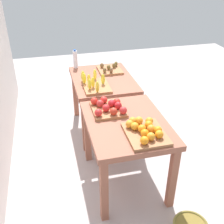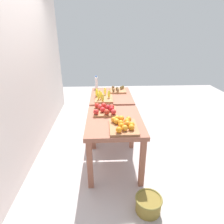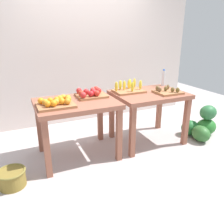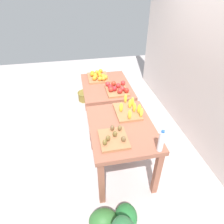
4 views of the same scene
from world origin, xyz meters
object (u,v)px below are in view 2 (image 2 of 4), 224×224
(display_table_left, at_px, (114,127))
(banana_crate, at_px, (103,97))
(watermelon_pile, at_px, (119,106))
(wicker_basket, at_px, (148,204))
(display_table_right, at_px, (111,100))
(kiwi_bin, at_px, (118,90))
(orange_bin, at_px, (123,125))
(apple_bin, at_px, (105,110))
(water_bottle, at_px, (96,83))

(display_table_left, xyz_separation_m, banana_crate, (0.86, 0.16, 0.16))
(watermelon_pile, xyz_separation_m, wicker_basket, (-2.89, -0.11, -0.08))
(display_table_left, distance_m, wicker_basket, 1.09)
(display_table_right, distance_m, kiwi_bin, 0.30)
(display_table_left, xyz_separation_m, orange_bin, (-0.27, -0.10, 0.16))
(orange_bin, relative_size, watermelon_pile, 0.72)
(apple_bin, height_order, watermelon_pile, apple_bin)
(water_bottle, height_order, wicker_basket, water_bottle)
(banana_crate, relative_size, wicker_basket, 1.42)
(apple_bin, height_order, banana_crate, banana_crate)
(display_table_left, xyz_separation_m, water_bottle, (1.59, 0.30, 0.25))
(display_table_left, xyz_separation_m, watermelon_pile, (2.02, -0.24, -0.49))
(display_table_right, height_order, orange_bin, orange_bin)
(display_table_left, distance_m, banana_crate, 0.89)
(display_table_right, bearing_deg, banana_crate, 148.43)
(kiwi_bin, bearing_deg, wicker_basket, -174.77)
(kiwi_bin, xyz_separation_m, wicker_basket, (-2.21, -0.20, -0.71))
(water_bottle, relative_size, watermelon_pile, 0.45)
(display_table_left, xyz_separation_m, apple_bin, (0.25, 0.13, 0.16))
(orange_bin, bearing_deg, display_table_right, 4.10)
(water_bottle, bearing_deg, wicker_basket, -165.14)
(display_table_left, height_order, orange_bin, orange_bin)
(apple_bin, bearing_deg, orange_bin, -155.92)
(banana_crate, height_order, watermelon_pile, banana_crate)
(water_bottle, bearing_deg, banana_crate, -169.07)
(orange_bin, xyz_separation_m, apple_bin, (0.51, 0.23, 0.00))
(display_table_left, relative_size, display_table_right, 1.00)
(water_bottle, bearing_deg, watermelon_pile, -51.07)
(apple_bin, bearing_deg, display_table_right, -8.44)
(display_table_left, relative_size, kiwi_bin, 2.89)
(water_bottle, bearing_deg, display_table_left, -169.24)
(banana_crate, height_order, wicker_basket, banana_crate)
(orange_bin, height_order, kiwi_bin, orange_bin)
(display_table_left, relative_size, watermelon_pile, 1.70)
(orange_bin, distance_m, water_bottle, 1.90)
(watermelon_pile, bearing_deg, display_table_left, 173.36)
(display_table_left, distance_m, water_bottle, 1.64)
(wicker_basket, bearing_deg, watermelon_pile, 2.27)
(orange_bin, height_order, wicker_basket, orange_bin)
(display_table_right, relative_size, apple_bin, 2.55)
(kiwi_bin, relative_size, watermelon_pile, 0.59)
(display_table_right, distance_m, orange_bin, 1.40)
(display_table_left, bearing_deg, orange_bin, -159.57)
(display_table_left, bearing_deg, kiwi_bin, -6.30)
(display_table_left, distance_m, kiwi_bin, 1.36)
(orange_bin, height_order, watermelon_pile, orange_bin)
(apple_bin, relative_size, kiwi_bin, 1.13)
(orange_bin, bearing_deg, display_table_left, 20.43)
(display_table_right, distance_m, water_bottle, 0.61)
(display_table_left, relative_size, wicker_basket, 3.31)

